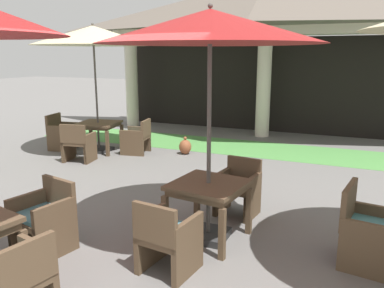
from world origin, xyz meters
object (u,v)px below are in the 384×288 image
at_px(patio_umbrella_mid_left, 93,36).
at_px(patio_chair_mid_right_north, 238,188).
at_px(patio_chair_mid_right_south, 167,238).
at_px(terracotta_urn, 185,147).
at_px(patio_table_mid_right, 208,191).
at_px(patio_chair_mid_left_south, 78,143).
at_px(patio_chair_near_foreground_west, 367,230).
at_px(patio_chair_far_back_north, 45,218).
at_px(patio_chair_mid_left_east, 137,138).
at_px(patio_table_mid_left, 98,126).
at_px(patio_chair_mid_left_west, 62,133).
at_px(patio_chair_far_back_east, 16,281).
at_px(patio_umbrella_mid_right, 210,29).

xyz_separation_m(patio_umbrella_mid_left, patio_chair_mid_right_north, (4.24, -2.40, -2.32)).
distance_m(patio_chair_mid_right_south, terracotta_urn, 5.16).
height_order(patio_table_mid_right, terracotta_urn, patio_table_mid_right).
xyz_separation_m(patio_umbrella_mid_left, patio_chair_mid_left_south, (0.18, -0.98, -2.31)).
bearing_deg(patio_chair_mid_left_south, patio_chair_near_foreground_west, -31.27).
relative_size(patio_chair_mid_left_south, patio_chair_far_back_north, 1.02).
xyz_separation_m(patio_umbrella_mid_left, terracotta_urn, (2.07, 0.55, -2.54)).
distance_m(patio_umbrella_mid_left, patio_chair_mid_right_north, 5.40).
height_order(patio_chair_near_foreground_west, patio_chair_mid_left_east, patio_chair_near_foreground_west).
xyz_separation_m(patio_table_mid_right, patio_chair_mid_right_north, (0.12, 0.91, -0.24)).
bearing_deg(terracotta_urn, patio_chair_mid_left_east, -160.88).
relative_size(patio_table_mid_left, patio_chair_mid_right_north, 1.32).
bearing_deg(patio_table_mid_left, patio_chair_mid_left_west, -169.81).
bearing_deg(terracotta_urn, patio_umbrella_mid_left, -165.02).
height_order(patio_chair_mid_left_south, patio_chair_mid_right_north, patio_chair_mid_left_south).
xyz_separation_m(patio_chair_mid_left_south, patio_chair_mid_right_north, (4.06, -1.42, -0.01)).
distance_m(patio_chair_mid_right_south, patio_chair_mid_right_north, 1.84).
height_order(patio_chair_mid_left_east, patio_table_mid_right, patio_chair_mid_left_east).
height_order(patio_table_mid_left, patio_chair_mid_left_west, patio_chair_mid_left_west).
bearing_deg(patio_chair_mid_left_west, patio_table_mid_right, 48.23).
distance_m(patio_chair_near_foreground_west, patio_chair_mid_right_south, 2.22).
distance_m(patio_chair_mid_right_north, patio_chair_far_back_east, 3.25).
bearing_deg(patio_umbrella_mid_left, patio_chair_mid_left_west, -169.81).
bearing_deg(patio_chair_mid_right_north, patio_chair_near_foreground_west, 162.50).
distance_m(patio_umbrella_mid_left, patio_chair_mid_left_east, 2.54).
bearing_deg(patio_chair_near_foreground_west, patio_chair_mid_left_south, -102.14).
bearing_deg(patio_umbrella_mid_right, patio_umbrella_mid_left, 141.20).
height_order(patio_chair_near_foreground_west, patio_table_mid_right, patio_chair_near_foreground_west).
height_order(patio_chair_mid_left_west, patio_chair_mid_right_south, patio_chair_mid_left_west).
relative_size(patio_chair_mid_left_south, patio_table_mid_right, 0.89).
bearing_deg(patio_chair_far_back_east, patio_chair_mid_left_east, 32.98).
bearing_deg(patio_umbrella_mid_right, patio_table_mid_right, 0.00).
relative_size(patio_umbrella_mid_left, patio_chair_mid_right_north, 3.70).
bearing_deg(patio_chair_mid_left_west, patio_umbrella_mid_left, 90.00).
relative_size(patio_table_mid_left, patio_umbrella_mid_left, 0.36).
distance_m(patio_chair_near_foreground_west, patio_umbrella_mid_left, 7.16).
distance_m(patio_chair_mid_left_south, patio_table_mid_right, 4.59).
xyz_separation_m(patio_umbrella_mid_left, patio_table_mid_right, (4.12, -3.31, -2.08)).
bearing_deg(patio_chair_mid_left_west, patio_chair_far_back_east, 27.81).
distance_m(patio_umbrella_mid_left, terracotta_urn, 3.32).
distance_m(patio_chair_near_foreground_west, patio_umbrella_mid_right, 2.87).
bearing_deg(patio_chair_mid_left_east, patio_umbrella_mid_right, -148.18).
relative_size(patio_umbrella_mid_left, patio_chair_mid_left_west, 3.46).
height_order(patio_chair_mid_left_east, terracotta_urn, patio_chair_mid_left_east).
relative_size(patio_chair_mid_right_north, terracotta_urn, 1.92).
distance_m(patio_table_mid_left, patio_umbrella_mid_right, 5.64).
bearing_deg(patio_table_mid_left, terracotta_urn, 14.98).
relative_size(patio_chair_mid_left_west, patio_chair_mid_right_north, 1.07).
bearing_deg(patio_chair_mid_left_east, patio_chair_far_back_north, -172.43).
bearing_deg(patio_umbrella_mid_left, patio_chair_far_back_north, -60.87).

